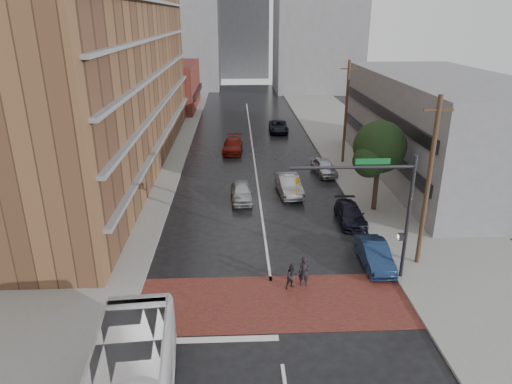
{
  "coord_description": "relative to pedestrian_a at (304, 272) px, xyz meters",
  "views": [
    {
      "loc": [
        -1.79,
        -19.29,
        13.78
      ],
      "look_at": [
        -0.62,
        7.25,
        3.5
      ],
      "focal_mm": 32.0,
      "sensor_mm": 36.0,
      "label": 1
    }
  ],
  "objects": [
    {
      "name": "ground",
      "position": [
        -1.76,
        -2.01,
        -0.85
      ],
      "size": [
        160.0,
        160.0,
        0.0
      ],
      "primitive_type": "plane",
      "color": "black",
      "rests_on": "ground"
    },
    {
      "name": "crosswalk",
      "position": [
        -1.76,
        -1.51,
        -0.84
      ],
      "size": [
        14.0,
        5.0,
        0.02
      ],
      "primitive_type": "cube",
      "color": "brown",
      "rests_on": "ground"
    },
    {
      "name": "sidewalk_west",
      "position": [
        -13.26,
        22.99,
        -0.78
      ],
      "size": [
        9.0,
        90.0,
        0.15
      ],
      "primitive_type": "cube",
      "color": "gray",
      "rests_on": "ground"
    },
    {
      "name": "sidewalk_east",
      "position": [
        9.74,
        22.99,
        -0.78
      ],
      "size": [
        9.0,
        90.0,
        0.15
      ],
      "primitive_type": "cube",
      "color": "gray",
      "rests_on": "ground"
    },
    {
      "name": "apartment_block",
      "position": [
        -15.76,
        21.99,
        13.15
      ],
      "size": [
        10.0,
        44.0,
        28.0
      ],
      "primitive_type": "cube",
      "color": "brown",
      "rests_on": "ground"
    },
    {
      "name": "storefront_west",
      "position": [
        -13.76,
        51.99,
        2.65
      ],
      "size": [
        8.0,
        16.0,
        7.0
      ],
      "primitive_type": "cube",
      "color": "maroon",
      "rests_on": "ground"
    },
    {
      "name": "building_east",
      "position": [
        14.74,
        17.99,
        3.65
      ],
      "size": [
        11.0,
        26.0,
        9.0
      ],
      "primitive_type": "cube",
      "color": "gray",
      "rests_on": "ground"
    },
    {
      "name": "distant_tower_west",
      "position": [
        -15.76,
        75.99,
        15.15
      ],
      "size": [
        18.0,
        16.0,
        32.0
      ],
      "primitive_type": "cube",
      "color": "gray",
      "rests_on": "ground"
    },
    {
      "name": "distant_tower_center",
      "position": [
        -1.76,
        92.99,
        11.15
      ],
      "size": [
        12.0,
        10.0,
        24.0
      ],
      "primitive_type": "cube",
      "color": "gray",
      "rests_on": "ground"
    },
    {
      "name": "street_tree",
      "position": [
        6.76,
        10.03,
        3.88
      ],
      "size": [
        4.2,
        4.1,
        6.9
      ],
      "color": "#332319",
      "rests_on": "ground"
    },
    {
      "name": "signal_mast",
      "position": [
        4.09,
        0.49,
        3.88
      ],
      "size": [
        6.5,
        0.3,
        7.2
      ],
      "color": "#2D2D33",
      "rests_on": "ground"
    },
    {
      "name": "utility_pole_near",
      "position": [
        7.04,
        1.99,
        4.28
      ],
      "size": [
        1.6,
        0.26,
        10.0
      ],
      "color": "#473321",
      "rests_on": "ground"
    },
    {
      "name": "utility_pole_far",
      "position": [
        7.04,
        21.99,
        4.28
      ],
      "size": [
        1.6,
        0.26,
        10.0
      ],
      "color": "#473321",
      "rests_on": "ground"
    },
    {
      "name": "pedestrian_a",
      "position": [
        0.0,
        0.0,
        0.0
      ],
      "size": [
        0.66,
        0.47,
        1.71
      ],
      "primitive_type": "imported",
      "rotation": [
        0.0,
        0.0,
        -0.11
      ],
      "color": "black",
      "rests_on": "ground"
    },
    {
      "name": "pedestrian_b",
      "position": [
        -0.68,
        -0.23,
        -0.13
      ],
      "size": [
        0.87,
        0.79,
        1.44
      ],
      "primitive_type": "imported",
      "rotation": [
        0.0,
        0.0,
        0.43
      ],
      "color": "black",
      "rests_on": "ground"
    },
    {
      "name": "car_travel_a",
      "position": [
        -3.23,
        12.48,
        -0.15
      ],
      "size": [
        1.83,
        4.2,
        1.41
      ],
      "primitive_type": "imported",
      "rotation": [
        0.0,
        0.0,
        0.04
      ],
      "color": "#AEB2B6",
      "rests_on": "ground"
    },
    {
      "name": "car_travel_b",
      "position": [
        0.7,
        13.73,
        -0.06
      ],
      "size": [
        2.1,
        4.94,
        1.59
      ],
      "primitive_type": "imported",
      "rotation": [
        0.0,
        0.0,
        0.09
      ],
      "color": "#A4A8AC",
      "rests_on": "ground"
    },
    {
      "name": "car_travel_c",
      "position": [
        -3.97,
        26.55,
        -0.12
      ],
      "size": [
        2.34,
        5.15,
        1.46
      ],
      "primitive_type": "imported",
      "rotation": [
        0.0,
        0.0,
        -0.06
      ],
      "color": "maroon",
      "rests_on": "ground"
    },
    {
      "name": "suv_travel",
      "position": [
        1.8,
        35.43,
        -0.16
      ],
      "size": [
        2.44,
        5.07,
        1.39
      ],
      "primitive_type": "imported",
      "rotation": [
        0.0,
        0.0,
        -0.03
      ],
      "color": "black",
      "rests_on": "ground"
    },
    {
      "name": "car_parked_near",
      "position": [
        4.46,
        1.99,
        -0.15
      ],
      "size": [
        1.53,
        4.28,
        1.4
      ],
      "primitive_type": "imported",
      "rotation": [
        0.0,
        0.0,
        -0.01
      ],
      "color": "#132444",
      "rests_on": "ground"
    },
    {
      "name": "car_parked_mid",
      "position": [
        4.45,
        7.99,
        -0.22
      ],
      "size": [
        1.84,
        4.39,
        1.27
      ],
      "primitive_type": "imported",
      "rotation": [
        0.0,
        0.0,
        -0.02
      ],
      "color": "black",
      "rests_on": "ground"
    },
    {
      "name": "car_parked_far",
      "position": [
        4.54,
        18.66,
        -0.14
      ],
      "size": [
        2.18,
        4.37,
        1.43
      ],
      "primitive_type": "imported",
      "rotation": [
        0.0,
        0.0,
        0.12
      ],
      "color": "#B3B5BC",
      "rests_on": "ground"
    }
  ]
}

